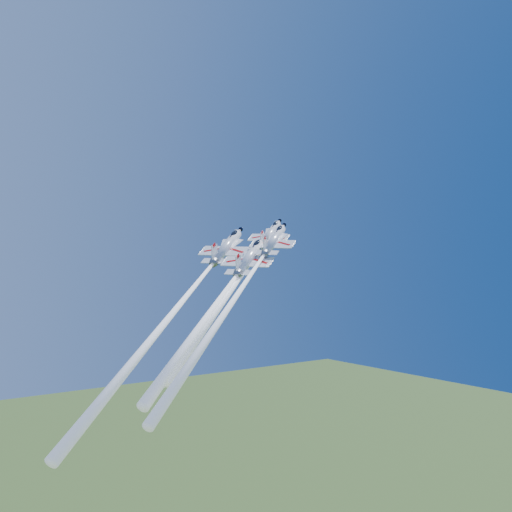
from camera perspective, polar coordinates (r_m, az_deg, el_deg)
jet_lead at (r=105.23m, az=-1.71°, el=-2.29°), size 35.72×24.26×38.29m
jet_left at (r=100.26m, az=-7.75°, el=-4.97°), size 42.96×29.18×45.95m
jet_right at (r=98.02m, az=-1.84°, el=-3.80°), size 38.54×26.17×41.83m
jet_slot at (r=98.59m, az=-3.63°, el=-4.29°), size 33.69×22.91×33.86m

